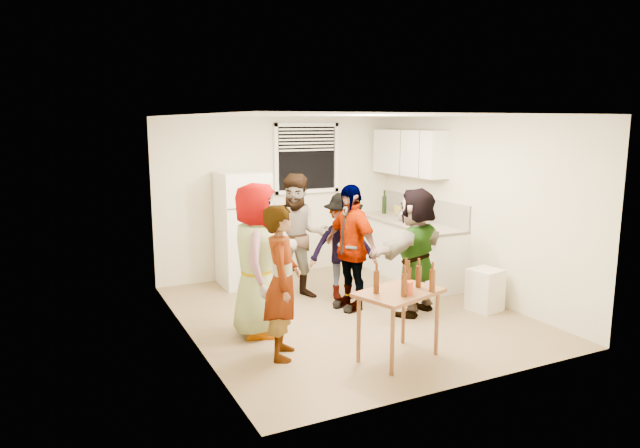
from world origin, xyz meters
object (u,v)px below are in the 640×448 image
blue_cup (420,229)px  red_cup (408,294)px  trash_bin (485,291)px  guest_back_right (343,298)px  beer_bottle_table (408,289)px  wine_bottle (384,214)px  kettle (404,221)px  beer_bottle_counter (412,224)px  guest_black (350,308)px  guest_grey (258,333)px  guest_stripe (283,356)px  guest_back_left (300,298)px  guest_orange (414,313)px  refrigerator (243,229)px  serving_table (397,358)px

blue_cup → red_cup: (-1.62, -2.06, -0.17)m
trash_bin → guest_back_right: 1.92m
red_cup → beer_bottle_table: bearing=55.4°
wine_bottle → guest_back_right: size_ratio=0.20×
wine_bottle → beer_bottle_table: size_ratio=1.32×
wine_bottle → blue_cup: size_ratio=2.77×
kettle → beer_bottle_counter: bearing=-113.5°
wine_bottle → red_cup: 4.00m
wine_bottle → blue_cup: 1.47m
wine_bottle → trash_bin: (-0.07, -2.57, -0.65)m
guest_black → guest_grey: bearing=-86.9°
wine_bottle → beer_bottle_counter: (-0.15, -1.02, 0.00)m
red_cup → guest_stripe: 1.47m
guest_stripe → guest_back_left: (0.98, 1.76, 0.00)m
guest_back_left → guest_black: (0.42, -0.70, 0.00)m
wine_bottle → beer_bottle_table: wine_bottle is taller
wine_bottle → guest_black: 2.53m
red_cup → beer_bottle_counter: bearing=54.3°
guest_black → guest_orange: guest_orange is taller
refrigerator → serving_table: (0.55, -3.33, -0.85)m
guest_back_left → serving_table: bearing=-70.3°
red_cup → guest_orange: size_ratio=0.08×
beer_bottle_counter → kettle: bearing=79.9°
serving_table → red_cup: size_ratio=6.61×
beer_bottle_counter → guest_stripe: bearing=-148.0°
trash_bin → beer_bottle_table: 1.99m
beer_bottle_counter → trash_bin: size_ratio=0.41×
beer_bottle_counter → guest_back_right: beer_bottle_counter is taller
beer_bottle_counter → trash_bin: (0.08, -1.56, -0.65)m
refrigerator → trash_bin: refrigerator is taller
serving_table → beer_bottle_table: size_ratio=3.83×
wine_bottle → guest_back_right: bearing=-138.7°
red_cup → guest_black: 1.94m
blue_cup → guest_grey: blue_cup is taller
trash_bin → guest_orange: trash_bin is taller
trash_bin → red_cup: size_ratio=4.19×
refrigerator → guest_grey: refrigerator is taller
guest_orange → beer_bottle_table: bearing=26.9°
guest_stripe → trash_bin: bearing=-60.0°
refrigerator → wine_bottle: size_ratio=5.74×
beer_bottle_table → guest_stripe: beer_bottle_table is taller
wine_bottle → guest_grey: size_ratio=0.17×
wine_bottle → guest_back_left: bearing=-152.9°
trash_bin → guest_back_right: trash_bin is taller
guest_stripe → guest_back_right: size_ratio=1.09×
refrigerator → guest_grey: (-0.52, -2.03, -0.85)m
kettle → beer_bottle_table: bearing=-136.9°
kettle → guest_black: size_ratio=0.16×
guest_grey → guest_back_left: (0.99, 1.03, 0.00)m
beer_bottle_counter → guest_back_right: 1.63m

